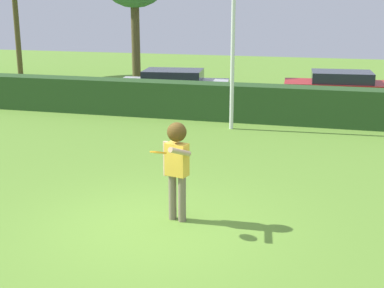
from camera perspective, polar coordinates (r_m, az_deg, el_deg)
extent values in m
plane|color=olive|center=(9.46, -3.96, -8.73)|extent=(60.00, 60.00, 0.00)
cylinder|color=#7B6E59|center=(9.51, -1.06, -5.84)|extent=(0.14, 0.14, 0.84)
cylinder|color=#7B6E59|center=(9.61, -2.08, -5.62)|extent=(0.14, 0.14, 0.84)
cube|color=yellow|center=(9.33, -1.61, -1.65)|extent=(0.43, 0.31, 0.58)
cylinder|color=tan|center=(8.91, -1.30, -0.83)|extent=(0.25, 0.61, 0.30)
cylinder|color=tan|center=(9.46, -2.81, -1.56)|extent=(0.09, 0.09, 0.62)
sphere|color=tan|center=(9.21, -1.63, 1.09)|extent=(0.22, 0.22, 0.22)
sphere|color=#4C3714|center=(9.20, -1.63, 1.28)|extent=(0.34, 0.34, 0.34)
cylinder|color=orange|center=(8.86, -3.59, -0.91)|extent=(0.28, 0.27, 0.12)
cylinder|color=silver|center=(16.07, 4.42, 13.27)|extent=(0.12, 0.12, 6.67)
cube|color=#284A21|center=(17.57, 5.47, 4.39)|extent=(24.24, 0.90, 1.19)
cube|color=#B7B7BC|center=(20.76, -2.00, 6.03)|extent=(4.38, 2.22, 0.55)
cube|color=#2D333D|center=(20.70, -2.01, 7.33)|extent=(2.38, 1.83, 0.40)
cylinder|color=black|center=(21.45, 2.29, 5.57)|extent=(0.61, 0.18, 0.60)
cylinder|color=black|center=(19.78, 1.80, 4.78)|extent=(0.61, 0.18, 0.60)
cylinder|color=black|center=(21.92, -5.42, 5.72)|extent=(0.61, 0.18, 0.60)
cylinder|color=black|center=(20.29, -6.51, 4.95)|extent=(0.61, 0.18, 0.60)
cube|color=#B21E1E|center=(21.03, 15.53, 5.61)|extent=(4.32, 2.02, 0.55)
cube|color=#2D333D|center=(20.97, 15.62, 6.89)|extent=(2.31, 1.73, 0.40)
cylinder|color=black|center=(22.08, 19.13, 5.03)|extent=(0.61, 0.15, 0.60)
cylinder|color=black|center=(21.84, 11.46, 5.46)|extent=(0.61, 0.15, 0.60)
cylinder|color=black|center=(20.17, 11.49, 4.68)|extent=(0.61, 0.15, 0.60)
cylinder|color=brown|center=(29.41, -18.14, 12.06)|extent=(0.27, 0.27, 5.34)
cylinder|color=brown|center=(23.28, -5.99, 10.63)|extent=(0.36, 0.36, 4.14)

